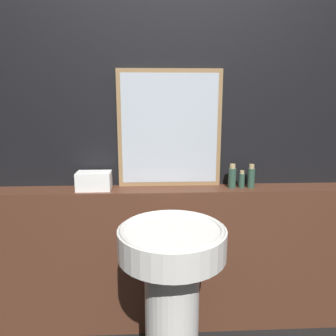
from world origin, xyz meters
TOP-DOWN VIEW (x-y plane):
  - wall_back at (0.00, 1.53)m, footprint 8.00×0.06m
  - vanity_counter at (0.00, 1.41)m, footprint 2.83×0.19m
  - pedestal_sink at (0.05, 0.92)m, footprint 0.51×0.51m
  - mirror at (0.07, 1.48)m, footprint 0.63×0.03m
  - towel_stack at (-0.39, 1.41)m, footprint 0.20×0.13m
  - shampoo_bottle at (0.44, 1.41)m, footprint 0.05×0.05m
  - conditioner_bottle at (0.50, 1.41)m, footprint 0.04×0.04m
  - lotion_bottle at (0.56, 1.41)m, footprint 0.04×0.04m

SIDE VIEW (x-z plane):
  - vanity_counter at x=0.00m, z-range 0.00..0.93m
  - pedestal_sink at x=0.05m, z-range 0.12..1.00m
  - conditioner_bottle at x=0.50m, z-range 0.92..1.03m
  - towel_stack at x=-0.39m, z-range 0.93..1.03m
  - lotion_bottle at x=0.56m, z-range 0.92..1.07m
  - shampoo_bottle at x=0.44m, z-range 0.92..1.07m
  - wall_back at x=0.00m, z-range 0.00..2.50m
  - mirror at x=0.07m, z-range 0.93..1.63m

